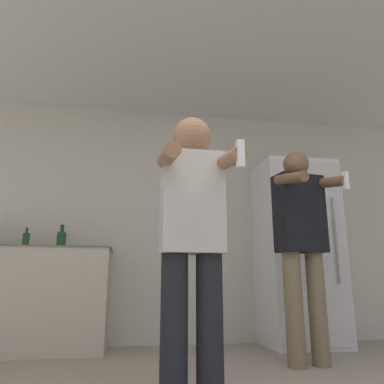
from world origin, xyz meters
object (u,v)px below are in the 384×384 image
Objects in this scene: refrigerator at (298,252)px; bottle_red_label at (26,240)px; bottle_short_whiskey at (61,239)px; person_woman_foreground at (192,234)px; person_man_side at (302,238)px.

refrigerator reaches higher than bottle_red_label.
person_woman_foreground is (1.01, -1.78, -0.15)m from bottle_short_whiskey.
bottle_short_whiskey is (0.33, -0.00, 0.01)m from bottle_red_label.
person_man_side is at bearing -22.55° from bottle_red_label.
bottle_red_label is at bearing 180.00° from bottle_short_whiskey.
refrigerator is 2.18m from person_woman_foreground.
refrigerator reaches higher than person_man_side.
bottle_short_whiskey is (-2.41, 0.11, 0.10)m from refrigerator.
person_woman_foreground is at bearing -129.83° from refrigerator.
bottle_red_label is 0.90× the size of bottle_short_whiskey.
bottle_short_whiskey is at bearing 119.54° from person_woman_foreground.
bottle_red_label is at bearing 157.45° from person_man_side.
refrigerator is at bearing 67.24° from person_man_side.
bottle_short_whiskey is 0.15× the size of person_woman_foreground.
refrigerator is at bearing -2.54° from bottle_short_whiskey.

